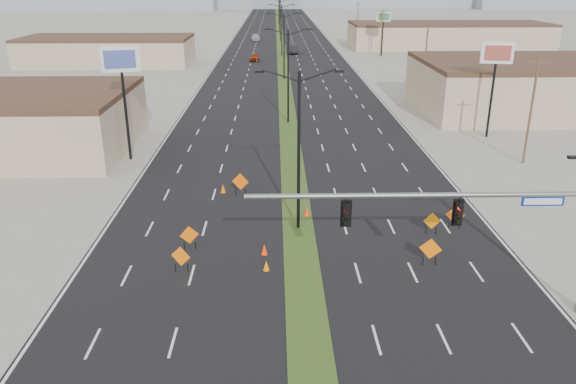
{
  "coord_description": "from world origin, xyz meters",
  "views": [
    {
      "loc": [
        -1.4,
        -20.76,
        15.04
      ],
      "look_at": [
        -0.7,
        10.09,
        3.2
      ],
      "focal_mm": 35.0,
      "sensor_mm": 36.0,
      "label": 1
    }
  ],
  "objects_px": {
    "streetlight_2": "(284,44)",
    "cone_2": "(307,212)",
    "car_mid": "(293,50)",
    "streetlight_6": "(279,7)",
    "cone_0": "(266,266)",
    "car_far": "(256,38)",
    "streetlight_0": "(299,147)",
    "construction_sign_5": "(432,222)",
    "pole_sign_east_far": "(383,20)",
    "streetlight_4": "(280,19)",
    "cone_3": "(223,188)",
    "construction_sign_2": "(240,182)",
    "streetlight_3": "(282,28)",
    "construction_sign_3": "(430,250)",
    "pole_sign_east_near": "(496,60)",
    "construction_sign_0": "(181,257)",
    "cone_1": "(264,249)",
    "signal_mast": "(498,222)",
    "car_left": "(255,57)",
    "pole_sign_west": "(121,68)",
    "construction_sign_1": "(189,236)",
    "construction_sign_4": "(455,216)",
    "streetlight_1": "(288,73)",
    "streetlight_5": "(279,12)"
  },
  "relations": [
    {
      "from": "streetlight_3",
      "to": "construction_sign_4",
      "type": "distance_m",
      "value": 85.1
    },
    {
      "from": "car_left",
      "to": "cone_0",
      "type": "relative_size",
      "value": 7.07
    },
    {
      "from": "construction_sign_2",
      "to": "pole_sign_east_near",
      "type": "height_order",
      "value": "pole_sign_east_near"
    },
    {
      "from": "car_far",
      "to": "construction_sign_0",
      "type": "distance_m",
      "value": 119.34
    },
    {
      "from": "streetlight_4",
      "to": "streetlight_6",
      "type": "bearing_deg",
      "value": 90.0
    },
    {
      "from": "streetlight_0",
      "to": "construction_sign_5",
      "type": "bearing_deg",
      "value": -7.78
    },
    {
      "from": "construction_sign_3",
      "to": "construction_sign_5",
      "type": "relative_size",
      "value": 1.14
    },
    {
      "from": "streetlight_0",
      "to": "construction_sign_5",
      "type": "distance_m",
      "value": 9.52
    },
    {
      "from": "streetlight_0",
      "to": "cone_2",
      "type": "xyz_separation_m",
      "value": [
        0.66,
        1.81,
        -5.08
      ]
    },
    {
      "from": "streetlight_4",
      "to": "cone_3",
      "type": "height_order",
      "value": "streetlight_4"
    },
    {
      "from": "cone_0",
      "to": "pole_sign_west",
      "type": "relative_size",
      "value": 0.06
    },
    {
      "from": "streetlight_3",
      "to": "construction_sign_2",
      "type": "height_order",
      "value": "streetlight_3"
    },
    {
      "from": "streetlight_0",
      "to": "streetlight_2",
      "type": "distance_m",
      "value": 56.0
    },
    {
      "from": "signal_mast",
      "to": "streetlight_0",
      "type": "height_order",
      "value": "streetlight_0"
    },
    {
      "from": "car_mid",
      "to": "construction_sign_3",
      "type": "bearing_deg",
      "value": -89.05
    },
    {
      "from": "car_far",
      "to": "pole_sign_west",
      "type": "distance_m",
      "value": 99.41
    },
    {
      "from": "cone_2",
      "to": "streetlight_2",
      "type": "bearing_deg",
      "value": 90.69
    },
    {
      "from": "construction_sign_3",
      "to": "cone_3",
      "type": "xyz_separation_m",
      "value": [
        -12.45,
        11.56,
        -0.62
      ]
    },
    {
      "from": "streetlight_2",
      "to": "car_left",
      "type": "relative_size",
      "value": 2.37
    },
    {
      "from": "cone_0",
      "to": "pole_sign_east_near",
      "type": "bearing_deg",
      "value": 51.19
    },
    {
      "from": "signal_mast",
      "to": "construction_sign_4",
      "type": "xyz_separation_m",
      "value": [
        1.39,
        9.61,
        -3.88
      ]
    },
    {
      "from": "car_far",
      "to": "construction_sign_1",
      "type": "xyz_separation_m",
      "value": [
        -0.25,
        -116.62,
        0.13
      ]
    },
    {
      "from": "construction_sign_2",
      "to": "pole_sign_east_far",
      "type": "xyz_separation_m",
      "value": [
        24.39,
        78.01,
        5.95
      ]
    },
    {
      "from": "car_mid",
      "to": "cone_2",
      "type": "bearing_deg",
      "value": -93.11
    },
    {
      "from": "streetlight_2",
      "to": "construction_sign_4",
      "type": "xyz_separation_m",
      "value": [
        9.95,
        -56.4,
        -4.51
      ]
    },
    {
      "from": "signal_mast",
      "to": "car_far",
      "type": "height_order",
      "value": "signal_mast"
    },
    {
      "from": "streetlight_3",
      "to": "construction_sign_0",
      "type": "xyz_separation_m",
      "value": [
        -6.58,
        -89.62,
        -4.53
      ]
    },
    {
      "from": "streetlight_0",
      "to": "pole_sign_east_near",
      "type": "bearing_deg",
      "value": 47.37
    },
    {
      "from": "streetlight_2",
      "to": "car_far",
      "type": "bearing_deg",
      "value": 96.19
    },
    {
      "from": "streetlight_4",
      "to": "car_left",
      "type": "distance_m",
      "value": 35.78
    },
    {
      "from": "construction_sign_0",
      "to": "cone_2",
      "type": "relative_size",
      "value": 2.22
    },
    {
      "from": "cone_0",
      "to": "pole_sign_east_near",
      "type": "relative_size",
      "value": 0.06
    },
    {
      "from": "streetlight_0",
      "to": "construction_sign_1",
      "type": "height_order",
      "value": "streetlight_0"
    },
    {
      "from": "cone_2",
      "to": "pole_sign_east_near",
      "type": "relative_size",
      "value": 0.07
    },
    {
      "from": "streetlight_0",
      "to": "pole_sign_east_far",
      "type": "height_order",
      "value": "streetlight_0"
    },
    {
      "from": "streetlight_5",
      "to": "car_left",
      "type": "distance_m",
      "value": 63.47
    },
    {
      "from": "construction_sign_2",
      "to": "pole_sign_east_near",
      "type": "relative_size",
      "value": 0.18
    },
    {
      "from": "streetlight_0",
      "to": "signal_mast",
      "type": "bearing_deg",
      "value": -49.46
    },
    {
      "from": "streetlight_6",
      "to": "cone_0",
      "type": "relative_size",
      "value": 16.74
    },
    {
      "from": "streetlight_2",
      "to": "pole_sign_east_near",
      "type": "height_order",
      "value": "streetlight_2"
    },
    {
      "from": "streetlight_2",
      "to": "signal_mast",
      "type": "bearing_deg",
      "value": -82.61
    },
    {
      "from": "streetlight_6",
      "to": "car_left",
      "type": "bearing_deg",
      "value": -93.35
    },
    {
      "from": "car_far",
      "to": "pole_sign_east_far",
      "type": "height_order",
      "value": "pole_sign_east_far"
    },
    {
      "from": "cone_1",
      "to": "cone_2",
      "type": "height_order",
      "value": "cone_2"
    },
    {
      "from": "car_mid",
      "to": "cone_3",
      "type": "bearing_deg",
      "value": -97.39
    },
    {
      "from": "streetlight_3",
      "to": "construction_sign_3",
      "type": "relative_size",
      "value": 6.12
    },
    {
      "from": "streetlight_1",
      "to": "pole_sign_east_near",
      "type": "xyz_separation_m",
      "value": [
        19.87,
        -6.41,
        2.15
      ]
    },
    {
      "from": "construction_sign_2",
      "to": "pole_sign_east_far",
      "type": "relative_size",
      "value": 0.2
    },
    {
      "from": "cone_2",
      "to": "pole_sign_east_far",
      "type": "xyz_separation_m",
      "value": [
        19.72,
        82.05,
        6.61
      ]
    },
    {
      "from": "streetlight_2",
      "to": "cone_2",
      "type": "height_order",
      "value": "streetlight_2"
    }
  ]
}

